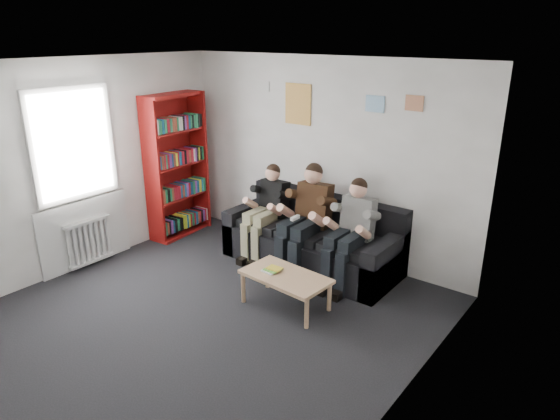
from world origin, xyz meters
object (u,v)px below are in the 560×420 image
object	(u,v)px
person_left	(265,212)
person_right	(349,234)
coffee_table	(286,279)
person_middle	(304,220)
bookshelf	(177,166)
sofa	(313,242)

from	to	relation	value
person_left	person_right	xyz separation A→B (m)	(1.31, -0.00, 0.01)
person_left	person_right	world-z (taller)	person_right
person_left	person_right	bearing A→B (deg)	0.97
coffee_table	person_left	bearing A→B (deg)	138.84
person_right	person_left	bearing A→B (deg)	173.58
coffee_table	person_left	xyz separation A→B (m)	(-1.03, 0.90, 0.31)
person_middle	person_right	xyz separation A→B (m)	(0.66, 0.01, -0.03)
person_middle	coffee_table	bearing A→B (deg)	-75.00
person_middle	bookshelf	bearing A→B (deg)	175.46
coffee_table	bookshelf	bearing A→B (deg)	163.64
sofa	person_left	xyz separation A→B (m)	(-0.66, -0.20, 0.33)
bookshelf	sofa	bearing A→B (deg)	3.23
sofa	person_middle	bearing A→B (deg)	-90.00
coffee_table	person_middle	xyz separation A→B (m)	(-0.38, 0.89, 0.36)
sofa	person_middle	xyz separation A→B (m)	(0.00, -0.21, 0.38)
person_left	sofa	bearing A→B (deg)	18.34
sofa	bookshelf	world-z (taller)	bookshelf
bookshelf	person_left	xyz separation A→B (m)	(1.59, 0.13, -0.41)
person_left	bookshelf	bearing A→B (deg)	-174.17
coffee_table	person_right	world-z (taller)	person_right
bookshelf	person_right	xyz separation A→B (m)	(2.90, 0.13, -0.40)
bookshelf	person_right	size ratio (longest dim) A/B	1.61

